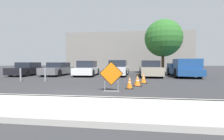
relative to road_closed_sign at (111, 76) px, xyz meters
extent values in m
plane|color=#333335|center=(-1.40, 8.32, -0.71)|extent=(96.00, 96.00, 0.00)
cube|color=#ADAAA3|center=(-1.40, -2.74, -0.64)|extent=(26.49, 2.11, 0.14)
cube|color=#ADAAA3|center=(-1.40, -1.68, -0.64)|extent=(26.49, 0.20, 0.14)
cube|color=black|center=(0.00, 0.00, 0.11)|extent=(1.07, 0.02, 1.07)
cube|color=orange|center=(0.00, -0.02, 0.11)|extent=(1.01, 0.02, 1.01)
cube|color=slate|center=(0.00, 0.04, -0.70)|extent=(0.73, 0.20, 0.02)
cube|color=slate|center=(-0.30, 0.04, -0.30)|extent=(0.04, 0.04, 0.82)
cube|color=slate|center=(0.30, 0.04, -0.30)|extent=(0.04, 0.04, 0.82)
cube|color=black|center=(0.81, 0.86, -0.69)|extent=(0.38, 0.38, 0.03)
cone|color=orange|center=(0.81, 0.86, -0.37)|extent=(0.28, 0.28, 0.62)
cylinder|color=white|center=(0.81, 0.86, -0.23)|extent=(0.09, 0.09, 0.06)
cylinder|color=white|center=(0.81, 0.86, -0.38)|extent=(0.16, 0.16, 0.06)
cube|color=black|center=(1.25, 1.81, -0.69)|extent=(0.49, 0.49, 0.03)
cone|color=orange|center=(1.25, 1.81, -0.38)|extent=(0.36, 0.36, 0.59)
cylinder|color=white|center=(1.25, 1.81, -0.25)|extent=(0.11, 0.11, 0.05)
cylinder|color=white|center=(1.25, 1.81, -0.39)|extent=(0.20, 0.20, 0.05)
cube|color=black|center=(1.68, 2.98, -0.69)|extent=(0.46, 0.46, 0.03)
cone|color=orange|center=(1.68, 2.98, -0.36)|extent=(0.34, 0.34, 0.63)
cylinder|color=white|center=(1.68, 2.98, -0.22)|extent=(0.11, 0.11, 0.06)
cylinder|color=white|center=(1.68, 2.98, -0.37)|extent=(0.19, 0.19, 0.06)
cube|color=black|center=(-9.52, 7.49, -0.21)|extent=(1.85, 4.32, 0.64)
cube|color=#1E232D|center=(-9.52, 7.59, 0.36)|extent=(1.60, 2.00, 0.51)
cylinder|color=black|center=(-8.68, 6.17, -0.40)|extent=(0.21, 0.62, 0.62)
cylinder|color=black|center=(-10.31, 6.14, -0.40)|extent=(0.21, 0.62, 0.62)
cylinder|color=black|center=(-8.72, 8.83, -0.40)|extent=(0.21, 0.62, 0.62)
cylinder|color=black|center=(-10.36, 8.80, -0.40)|extent=(0.21, 0.62, 0.62)
cube|color=slate|center=(-6.46, 7.89, -0.21)|extent=(2.03, 4.39, 0.62)
cube|color=#1E232D|center=(-6.46, 8.00, 0.36)|extent=(1.69, 2.06, 0.51)
cylinder|color=black|center=(-5.71, 6.51, -0.36)|extent=(0.24, 0.71, 0.70)
cylinder|color=black|center=(-7.36, 6.60, -0.36)|extent=(0.24, 0.71, 0.70)
cylinder|color=black|center=(-5.56, 9.17, -0.36)|extent=(0.24, 0.71, 0.70)
cylinder|color=black|center=(-7.21, 9.26, -0.36)|extent=(0.24, 0.71, 0.70)
cube|color=white|center=(-3.41, 7.77, -0.20)|extent=(2.00, 4.07, 0.62)
cube|color=#1E232D|center=(-3.41, 7.87, 0.44)|extent=(1.69, 1.90, 0.67)
cylinder|color=black|center=(-2.51, 6.56, -0.35)|extent=(0.23, 0.71, 0.70)
cylinder|color=black|center=(-4.21, 6.50, -0.35)|extent=(0.23, 0.71, 0.70)
cylinder|color=black|center=(-2.60, 9.04, -0.35)|extent=(0.23, 0.71, 0.70)
cylinder|color=black|center=(-4.30, 8.98, -0.35)|extent=(0.23, 0.71, 0.70)
cube|color=silver|center=(-0.35, 8.19, -0.17)|extent=(2.06, 4.09, 0.71)
cube|color=#1E232D|center=(-0.34, 8.29, 0.51)|extent=(1.72, 1.93, 0.64)
cylinder|color=black|center=(0.43, 6.90, -0.37)|extent=(0.24, 0.68, 0.67)
cylinder|color=black|center=(-1.26, 7.00, -0.37)|extent=(0.24, 0.68, 0.67)
cylinder|color=black|center=(0.56, 9.38, -0.37)|extent=(0.24, 0.68, 0.67)
cylinder|color=black|center=(-1.13, 9.47, -0.37)|extent=(0.24, 0.68, 0.67)
cube|color=#A39984|center=(2.71, 7.71, -0.16)|extent=(1.93, 4.37, 0.70)
cube|color=#1E232D|center=(2.71, 7.82, 0.49)|extent=(1.65, 2.03, 0.60)
cylinder|color=black|center=(3.51, 6.35, -0.35)|extent=(0.22, 0.71, 0.70)
cylinder|color=black|center=(1.84, 6.39, -0.35)|extent=(0.22, 0.71, 0.70)
cylinder|color=black|center=(3.58, 9.03, -0.35)|extent=(0.22, 0.71, 0.70)
cylinder|color=black|center=(1.90, 9.07, -0.35)|extent=(0.22, 0.71, 0.70)
cube|color=navy|center=(5.76, 8.10, -0.21)|extent=(2.38, 5.35, 0.55)
cube|color=navy|center=(5.68, 6.93, 0.49)|extent=(2.01, 2.21, 0.85)
cube|color=navy|center=(5.91, 10.34, 0.29)|extent=(1.95, 0.23, 0.45)
cube|color=navy|center=(6.80, 9.08, 0.29)|extent=(0.26, 2.51, 0.45)
cube|color=navy|center=(4.86, 9.21, 0.29)|extent=(0.26, 2.51, 0.45)
cylinder|color=black|center=(6.60, 6.48, -0.31)|extent=(0.29, 0.80, 0.79)
cylinder|color=black|center=(4.72, 6.60, -0.31)|extent=(0.29, 0.80, 0.79)
cylinder|color=black|center=(6.80, 9.60, -0.31)|extent=(0.29, 0.80, 0.79)
cylinder|color=black|center=(4.93, 9.73, -0.31)|extent=(0.29, 0.80, 0.79)
cylinder|color=gray|center=(-4.97, 2.99, -0.26)|extent=(0.11, 0.11, 0.89)
sphere|color=gray|center=(-4.97, 2.99, 0.18)|extent=(0.12, 0.12, 0.12)
cylinder|color=gray|center=(-6.82, 2.99, -0.28)|extent=(0.11, 0.11, 0.84)
sphere|color=gray|center=(-6.82, 2.99, 0.14)|extent=(0.12, 0.12, 0.12)
cube|color=gray|center=(0.44, 19.00, 2.33)|extent=(19.77, 5.00, 6.07)
cylinder|color=#513823|center=(4.59, 11.17, 0.54)|extent=(0.32, 0.32, 2.50)
sphere|color=#2D6B28|center=(4.59, 11.17, 3.37)|extent=(4.21, 4.21, 4.21)
camera|label=1|loc=(0.83, -6.65, 0.61)|focal=24.00mm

